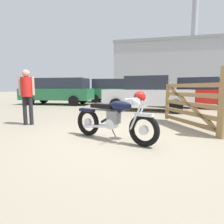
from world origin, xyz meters
TOP-DOWN VIEW (x-y plane):
  - ground_plane at (0.00, 0.00)m, footprint 80.00×80.00m
  - vintage_motorcycle at (0.00, -0.34)m, footprint 1.99×0.88m
  - timber_gate at (1.84, 1.26)m, footprint 1.31×2.30m
  - bystander at (-2.98, 0.65)m, footprint 0.44×0.30m
  - silver_sedan_mid at (2.88, 7.22)m, footprint 4.45×2.51m
  - red_hatchback_near at (4.67, 10.68)m, footprint 4.89×2.42m
  - dark_sedan_left at (-5.72, 7.08)m, footprint 4.84×2.28m
  - blue_hatchback_right at (-2.87, 10.02)m, footprint 4.11×2.27m
  - pale_sedan_back at (0.27, 5.25)m, footprint 4.32×2.16m
  - industrial_building at (1.94, 35.72)m, footprint 19.75×12.90m

SIDE VIEW (x-z plane):
  - ground_plane at x=0.00m, z-range 0.00..0.00m
  - vintage_motorcycle at x=0.00m, z-range -0.04..1.03m
  - timber_gate at x=1.84m, z-range -0.10..1.50m
  - silver_sedan_mid at x=2.88m, z-range 0.00..1.67m
  - pale_sedan_back at x=0.27m, z-range 0.00..1.67m
  - blue_hatchback_right at x=-2.87m, z-range 0.03..1.81m
  - red_hatchback_near at x=4.67m, z-range 0.07..1.81m
  - dark_sedan_left at x=-5.72m, z-range 0.07..1.81m
  - bystander at x=-2.98m, z-range 0.19..1.85m
  - industrial_building at x=1.94m, z-range -4.02..13.68m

